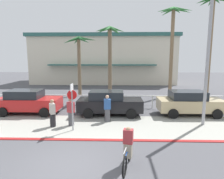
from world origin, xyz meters
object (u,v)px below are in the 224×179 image
Objects in this scene: pedestrian_1 at (107,110)px; cyclist_blue_0 at (128,148)px; palm_tree_2 at (110,45)px; car_red_1 at (28,102)px; palm_tree_1 at (79,52)px; palm_tree_3 at (173,29)px; car_black_2 at (109,103)px; pedestrian_2 at (53,114)px; car_tan_3 at (190,103)px; pedestrian_0 at (71,113)px; stop_sign_bike_lane at (72,100)px; streetlight_curb at (210,51)px; palm_tree_4 at (211,24)px.

cyclist_blue_0 is at bearing -78.79° from pedestrian_1.
car_red_1 is at bearing -135.78° from palm_tree_2.
palm_tree_3 is (9.48, -0.15, 2.17)m from palm_tree_1.
car_black_2 is (5.78, -0.18, 0.00)m from car_red_1.
car_tan_3 is at bearing 17.12° from pedestrian_2.
palm_tree_2 is 1.56× the size of car_red_1.
palm_tree_3 is 14.70m from pedestrian_2.
pedestrian_2 is at bearing -140.89° from car_black_2.
palm_tree_2 is 13.08m from cyclist_blue_0.
palm_tree_3 is 13.92m from pedestrian_0.
palm_tree_2 reaches higher than cyclist_blue_0.
car_red_1 is 2.62× the size of pedestrian_1.
car_tan_3 is (5.55, 0.13, 0.00)m from car_black_2.
palm_tree_2 is at bearing 79.26° from stop_sign_bike_lane.
streetlight_curb is 8.55m from pedestrian_0.
palm_tree_2 is 9.72m from pedestrian_2.
palm_tree_1 is 0.65× the size of palm_tree_4.
palm_tree_4 is 16.89m from car_red_1.
palm_tree_4 is 2.14× the size of car_black_2.
pedestrian_1 is (-0.06, -1.52, -0.09)m from car_black_2.
cyclist_blue_0 is (0.95, -6.63, -0.18)m from car_black_2.
streetlight_curb reaches higher than pedestrian_0.
streetlight_curb is at bearing -11.38° from car_red_1.
pedestrian_0 is at bearing -145.14° from palm_tree_4.
palm_tree_4 is (12.47, -1.90, 2.42)m from palm_tree_1.
palm_tree_3 reaches higher than pedestrian_0.
car_red_1 is at bearing 179.75° from car_tan_3.
streetlight_curb reaches higher than pedestrian_1.
car_black_2 reaches higher than pedestrian_1.
pedestrian_0 is (-11.16, -7.78, -6.26)m from palm_tree_4.
palm_tree_4 is 15.87m from cyclist_blue_0.
palm_tree_3 is 2.03× the size of car_red_1.
stop_sign_bike_lane is 1.25m from pedestrian_0.
palm_tree_1 is 12.13m from car_tan_3.
streetlight_curb is 4.64× the size of pedestrian_2.
palm_tree_1 is at bearing 133.75° from streetlight_curb.
streetlight_curb is 1.09× the size of palm_tree_2.
palm_tree_1 is at bearing 110.79° from pedestrian_1.
pedestrian_2 is (-1.00, -0.24, -0.02)m from pedestrian_0.
stop_sign_bike_lane is 2.56m from pedestrian_1.
palm_tree_4 is at bearing 34.86° from pedestrian_0.
pedestrian_1 is at bearing 41.61° from stop_sign_bike_lane.
cyclist_blue_0 is at bearing -124.24° from car_tan_3.
car_red_1 is at bearing 168.62° from streetlight_curb.
palm_tree_3 is 2.03× the size of car_black_2.
streetlight_curb is at bearing 7.48° from stop_sign_bike_lane.
stop_sign_bike_lane reaches higher than pedestrian_1.
stop_sign_bike_lane is 0.58× the size of car_black_2.
cyclist_blue_0 is 5.78m from pedestrian_2.
palm_tree_4 reaches higher than car_black_2.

